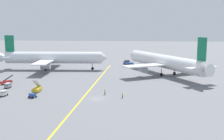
{
  "coord_description": "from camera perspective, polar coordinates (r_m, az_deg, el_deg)",
  "views": [
    {
      "loc": [
        13.07,
        -79.18,
        21.47
      ],
      "look_at": [
        1.5,
        28.83,
        4.0
      ],
      "focal_mm": 44.97,
      "sensor_mm": 36.0,
      "label": 1
    }
  ],
  "objects": [
    {
      "name": "airliner_at_gate_left",
      "position": [
        138.52,
        -11.86,
        2.45
      ],
      "size": [
        52.08,
        39.96,
        16.59
      ],
      "color": "white",
      "rests_on": "ground"
    },
    {
      "name": "taxiway_stripe",
      "position": [
        93.33,
        -4.71,
        -4.19
      ],
      "size": [
        1.1,
        120.0,
        0.01
      ],
      "primitive_type": "cube",
      "rotation": [
        0.0,
        0.0,
        -0.01
      ],
      "color": "yellow",
      "rests_on": "ground"
    },
    {
      "name": "gse_baggage_cart_near_cluster",
      "position": [
        92.08,
        -21.13,
        -4.42
      ],
      "size": [
        1.75,
        2.83,
        1.71
      ],
      "color": "silver",
      "rests_on": "ground"
    },
    {
      "name": "gse_baggage_cart_trailing",
      "position": [
        102.97,
        -20.43,
        -2.99
      ],
      "size": [
        1.62,
        2.74,
        1.71
      ],
      "color": "gray",
      "rests_on": "ground"
    },
    {
      "name": "ground_plane",
      "position": [
        83.07,
        -3.16,
        -5.86
      ],
      "size": [
        600.0,
        600.0,
        0.0
      ],
      "primitive_type": "plane",
      "color": "slate"
    },
    {
      "name": "pushback_tug",
      "position": [
        152.67,
        3.29,
        1.48
      ],
      "size": [
        6.63,
        8.57,
        2.77
      ],
      "color": "#2D4C8C",
      "rests_on": "ground"
    },
    {
      "name": "ground_crew_ramp_agent_by_cones",
      "position": [
        87.51,
        -1.45,
        -4.49
      ],
      "size": [
        0.36,
        0.5,
        1.64
      ],
      "color": "#2D3351",
      "rests_on": "ground"
    },
    {
      "name": "gse_stair_truck_yellow",
      "position": [
        94.39,
        -15.02,
        -3.69
      ],
      "size": [
        2.11,
        4.68,
        4.06
      ],
      "color": "gold",
      "rests_on": "ground"
    },
    {
      "name": "airliner_being_pushed",
      "position": [
        124.58,
        10.54,
        1.69
      ],
      "size": [
        38.11,
        50.32,
        17.12
      ],
      "color": "white",
      "rests_on": "ground"
    },
    {
      "name": "ground_crew_marshaller_foreground",
      "position": [
        83.64,
        2.13,
        -5.11
      ],
      "size": [
        0.36,
        0.36,
        1.72
      ],
      "color": "#4C4C51",
      "rests_on": "ground"
    },
    {
      "name": "gse_gpu_cart_small",
      "position": [
        87.08,
        -15.88,
        -4.96
      ],
      "size": [
        2.5,
        2.18,
        1.9
      ],
      "color": "#2D5199",
      "rests_on": "ground"
    },
    {
      "name": "gse_belt_loader_portside",
      "position": [
        110.13,
        -20.68,
        -2.27
      ],
      "size": [
        3.55,
        4.89,
        3.02
      ],
      "color": "red",
      "rests_on": "ground"
    }
  ]
}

